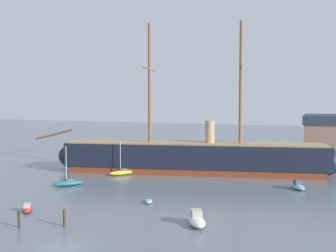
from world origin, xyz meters
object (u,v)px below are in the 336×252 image
motorboat_foreground_left (27,209)px  motorboat_foreground_right (197,220)px  sailboat_mid_left (68,183)px  tall_ship (194,157)px  mooring_piling_nearest (64,218)px  motorboat_alongside_stern (298,186)px  motorboat_distant_centre (222,159)px  mooring_piling_left_pair (19,219)px  motorboat_far_left (101,158)px  dinghy_near_centre (149,201)px  sailboat_alongside_bow (122,172)px  seagull_in_flight (112,92)px

motorboat_foreground_left → motorboat_foreground_right: (22.62, 2.16, 0.23)m
motorboat_foreground_left → sailboat_mid_left: bearing=105.4°
tall_ship → mooring_piling_nearest: 39.21m
motorboat_alongside_stern → motorboat_distant_centre: motorboat_alongside_stern is taller
tall_ship → sailboat_mid_left: size_ratio=8.99×
motorboat_foreground_left → mooring_piling_left_pair: bearing=-58.7°
motorboat_far_left → sailboat_mid_left: bearing=-70.6°
tall_ship → dinghy_near_centre: bearing=-87.5°
tall_ship → sailboat_mid_left: bearing=-129.8°
motorboat_far_left → motorboat_distant_centre: (27.66, 9.34, 0.01)m
sailboat_alongside_bow → mooring_piling_left_pair: (4.00, -33.97, 0.38)m
motorboat_foreground_right → motorboat_distant_centre: motorboat_foreground_right is taller
tall_ship → sailboat_mid_left: 25.65m
motorboat_distant_centre → motorboat_foreground_left: bearing=-104.0°
tall_ship → motorboat_far_left: (-26.31, 8.83, -2.70)m
tall_ship → mooring_piling_left_pair: 42.10m
motorboat_foreground_right → sailboat_mid_left: bearing=153.2°
mooring_piling_left_pair → motorboat_distant_centre: bearing=80.6°
tall_ship → motorboat_foreground_left: bearing=-108.7°
sailboat_alongside_bow → dinghy_near_centre: bearing=-53.3°
dinghy_near_centre → mooring_piling_nearest: size_ratio=1.20×
tall_ship → motorboat_alongside_stern: size_ratio=15.01×
motorboat_far_left → seagull_in_flight: 36.75m
sailboat_alongside_bow → mooring_piling_nearest: 32.93m
motorboat_foreground_left → seagull_in_flight: (3.95, 16.34, 15.56)m
sailboat_mid_left → sailboat_alongside_bow: sailboat_mid_left is taller
motorboat_foreground_right → mooring_piling_left_pair: mooring_piling_left_pair is taller
motorboat_foreground_left → seagull_in_flight: 22.90m
seagull_in_flight → motorboat_far_left: bearing=123.3°
motorboat_distant_centre → mooring_piling_left_pair: size_ratio=1.97×
motorboat_foreground_right → sailboat_alongside_bow: bearing=131.6°
sailboat_mid_left → sailboat_alongside_bow: bearing=72.6°
motorboat_foreground_right → motorboat_far_left: motorboat_foreground_right is taller
sailboat_alongside_bow → motorboat_foreground_left: bearing=-89.1°
seagull_in_flight → sailboat_alongside_bow: bearing=110.5°
sailboat_mid_left → sailboat_alongside_bow: (3.88, 12.40, -0.01)m
motorboat_distant_centre → motorboat_far_left: bearing=-161.3°
dinghy_near_centre → seagull_in_flight: (-9.16, 6.38, 15.72)m
motorboat_alongside_stern → mooring_piling_nearest: 38.86m
motorboat_far_left → mooring_piling_nearest: size_ratio=1.78×
motorboat_far_left → mooring_piling_left_pair: size_ratio=1.91×
dinghy_near_centre → seagull_in_flight: seagull_in_flight is taller
motorboat_foreground_right → seagull_in_flight: bearing=142.8°
motorboat_far_left → mooring_piling_left_pair: (17.87, -50.01, 0.44)m
motorboat_far_left → tall_ship: bearing=-18.6°
motorboat_foreground_left → sailboat_mid_left: (-4.35, 15.76, 0.15)m
sailboat_mid_left → mooring_piling_left_pair: size_ratio=3.63×
dinghy_near_centre → sailboat_alongside_bow: (-13.57, 18.21, 0.30)m
motorboat_foreground_right → sailboat_alongside_bow: (-23.08, 26.00, -0.09)m
motorboat_far_left → seagull_in_flight: (18.28, -27.87, 15.49)m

